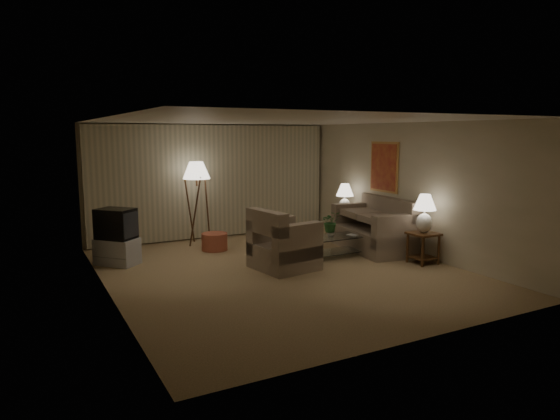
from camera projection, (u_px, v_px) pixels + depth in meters
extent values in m
plane|color=tan|center=(282.00, 271.00, 9.07)|extent=(7.00, 7.00, 0.00)
cube|color=beige|center=(213.00, 181.00, 11.93)|extent=(6.00, 0.04, 2.70)
cube|color=beige|center=(106.00, 209.00, 7.48)|extent=(0.04, 7.00, 2.70)
cube|color=beige|center=(410.00, 189.00, 10.26)|extent=(0.04, 7.00, 2.70)
cube|color=white|center=(282.00, 120.00, 8.67)|extent=(6.00, 7.00, 0.04)
cube|color=tan|center=(214.00, 181.00, 11.86)|extent=(5.85, 0.12, 2.65)
cube|color=#C98F46|center=(384.00, 167.00, 10.89)|extent=(0.03, 0.90, 1.10)
cube|color=maroon|center=(383.00, 167.00, 10.88)|extent=(0.02, 0.80, 1.00)
cube|color=gray|center=(372.00, 239.00, 10.68)|extent=(2.27, 1.55, 0.47)
cube|color=gray|center=(284.00, 256.00, 9.21)|extent=(1.32, 1.28, 0.46)
cube|color=#3D1E10|center=(424.00, 234.00, 9.52)|extent=(0.51, 0.51, 0.04)
cube|color=#3D1E10|center=(423.00, 257.00, 9.58)|extent=(0.43, 0.43, 0.02)
cylinder|color=#3D1E10|center=(423.00, 252.00, 9.29)|extent=(0.05, 0.05, 0.56)
cylinder|color=#3D1E10|center=(407.00, 248.00, 9.64)|extent=(0.05, 0.05, 0.56)
cylinder|color=#3D1E10|center=(439.00, 250.00, 9.48)|extent=(0.05, 0.05, 0.56)
cylinder|color=#3D1E10|center=(423.00, 246.00, 9.83)|extent=(0.05, 0.05, 0.56)
cube|color=#3D1E10|center=(344.00, 215.00, 11.79)|extent=(0.45, 0.38, 0.04)
cube|color=#3D1E10|center=(344.00, 234.00, 11.85)|extent=(0.38, 0.32, 0.02)
cylinder|color=#3D1E10|center=(341.00, 229.00, 11.63)|extent=(0.05, 0.05, 0.56)
cylinder|color=#3D1E10|center=(335.00, 227.00, 11.87)|extent=(0.05, 0.05, 0.56)
cylinder|color=#3D1E10|center=(354.00, 227.00, 11.79)|extent=(0.05, 0.05, 0.56)
cylinder|color=#3D1E10|center=(347.00, 225.00, 12.03)|extent=(0.05, 0.05, 0.56)
ellipsoid|color=white|center=(424.00, 223.00, 9.48)|extent=(0.30, 0.30, 0.38)
cylinder|color=white|center=(425.00, 211.00, 9.45)|extent=(0.03, 0.03, 0.09)
cone|color=white|center=(425.00, 202.00, 9.42)|extent=(0.43, 0.43, 0.30)
ellipsoid|color=white|center=(345.00, 206.00, 11.75)|extent=(0.29, 0.29, 0.36)
cylinder|color=white|center=(345.00, 197.00, 11.72)|extent=(0.03, 0.03, 0.08)
cone|color=white|center=(345.00, 190.00, 11.70)|extent=(0.41, 0.41, 0.29)
cube|color=silver|center=(337.00, 237.00, 10.10)|extent=(1.21, 0.66, 0.02)
cube|color=silver|center=(337.00, 251.00, 10.15)|extent=(1.12, 0.57, 0.01)
cylinder|color=#43321B|center=(321.00, 252.00, 9.66)|extent=(0.04, 0.04, 0.40)
cylinder|color=#43321B|center=(308.00, 247.00, 10.11)|extent=(0.04, 0.04, 0.40)
cylinder|color=#43321B|center=(366.00, 246.00, 10.16)|extent=(0.04, 0.04, 0.40)
cylinder|color=#43321B|center=(350.00, 241.00, 10.61)|extent=(0.04, 0.04, 0.40)
cube|color=#AAAAAC|center=(117.00, 251.00, 9.49)|extent=(1.24, 1.24, 0.50)
cube|color=black|center=(116.00, 224.00, 9.41)|extent=(1.15, 1.15, 0.58)
cylinder|color=#3D1E10|center=(197.00, 180.00, 11.07)|extent=(0.04, 0.04, 0.27)
cone|color=white|center=(196.00, 170.00, 11.04)|extent=(0.60, 0.60, 0.38)
cylinder|color=#A15136|center=(215.00, 242.00, 10.67)|extent=(0.68, 0.68, 0.37)
imported|color=silver|center=(331.00, 233.00, 10.02)|extent=(0.19, 0.19, 0.16)
imported|color=#2D662D|center=(331.00, 219.00, 9.98)|extent=(0.47, 0.44, 0.42)
imported|color=olive|center=(350.00, 235.00, 10.13)|extent=(0.19, 0.24, 0.02)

